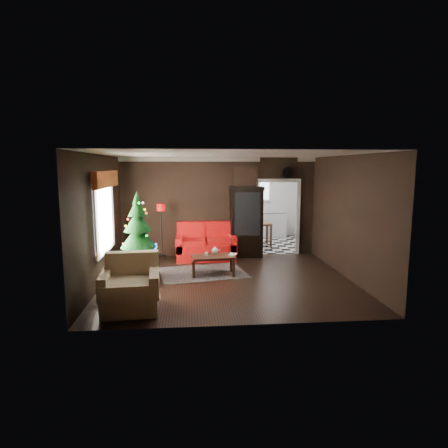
{
  "coord_description": "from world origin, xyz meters",
  "views": [
    {
      "loc": [
        -0.82,
        -8.34,
        2.53
      ],
      "look_at": [
        0.0,
        0.9,
        1.15
      ],
      "focal_mm": 30.77,
      "sensor_mm": 36.0,
      "label": 1
    }
  ],
  "objects": [
    {
      "name": "wall_back",
      "position": [
        0.0,
        2.5,
        1.4
      ],
      "size": [
        5.5,
        0.0,
        5.5
      ],
      "primitive_type": "plane",
      "rotation": [
        1.57,
        0.0,
        0.0
      ],
      "color": "black",
      "rests_on": "ground"
    },
    {
      "name": "painting",
      "position": [
        0.75,
        2.46,
        2.25
      ],
      "size": [
        0.62,
        0.05,
        0.52
      ],
      "primitive_type": "cube",
      "color": "tan",
      "rests_on": "wall_back"
    },
    {
      "name": "doorway",
      "position": [
        1.7,
        2.5,
        1.05
      ],
      "size": [
        1.1,
        0.1,
        2.1
      ],
      "primitive_type": null,
      "color": "silver",
      "rests_on": "ground"
    },
    {
      "name": "left_window",
      "position": [
        -2.71,
        0.2,
        1.45
      ],
      "size": [
        0.05,
        1.6,
        1.4
      ],
      "primitive_type": "cube",
      "color": "white",
      "rests_on": "wall_left"
    },
    {
      "name": "loveseat",
      "position": [
        -0.4,
        2.05,
        0.5
      ],
      "size": [
        1.7,
        0.9,
        1.0
      ],
      "primitive_type": null,
      "color": "maroon",
      "rests_on": "ground"
    },
    {
      "name": "kitchen_table",
      "position": [
        1.4,
        3.7,
        0.38
      ],
      "size": [
        0.7,
        0.7,
        0.75
      ],
      "primitive_type": null,
      "color": "brown",
      "rests_on": "ground"
    },
    {
      "name": "kitchen_floor",
      "position": [
        1.7,
        4.0,
        0.0
      ],
      "size": [
        3.0,
        3.0,
        0.0
      ],
      "primitive_type": "plane",
      "color": "white",
      "rests_on": "ground"
    },
    {
      "name": "curio_cabinet",
      "position": [
        0.75,
        2.27,
        0.95
      ],
      "size": [
        0.9,
        0.45,
        1.9
      ],
      "primitive_type": null,
      "color": "black",
      "rests_on": "ground"
    },
    {
      "name": "armchair",
      "position": [
        -1.9,
        -1.65,
        0.46
      ],
      "size": [
        1.09,
        1.09,
        1.04
      ],
      "primitive_type": null,
      "rotation": [
        0.0,
        0.0,
        0.07
      ],
      "color": "tan",
      "rests_on": "ground"
    },
    {
      "name": "cup_a",
      "position": [
        -0.44,
        0.62,
        0.49
      ],
      "size": [
        0.09,
        0.09,
        0.06
      ],
      "primitive_type": "cylinder",
      "rotation": [
        0.0,
        0.0,
        -0.27
      ],
      "color": "silver",
      "rests_on": "coffee_table"
    },
    {
      "name": "ceiling",
      "position": [
        0.0,
        0.0,
        2.8
      ],
      "size": [
        5.5,
        5.5,
        0.0
      ],
      "primitive_type": "plane",
      "rotation": [
        3.14,
        0.0,
        0.0
      ],
      "color": "white",
      "rests_on": "ground"
    },
    {
      "name": "wall_right",
      "position": [
        2.75,
        0.0,
        1.4
      ],
      "size": [
        0.0,
        5.5,
        5.5
      ],
      "primitive_type": "plane",
      "rotation": [
        1.57,
        0.0,
        -1.57
      ],
      "color": "black",
      "rests_on": "ground"
    },
    {
      "name": "floor",
      "position": [
        0.0,
        0.0,
        0.0
      ],
      "size": [
        5.5,
        5.5,
        0.0
      ],
      "primitive_type": "plane",
      "color": "black",
      "rests_on": "ground"
    },
    {
      "name": "valance",
      "position": [
        -2.63,
        0.2,
        2.27
      ],
      "size": [
        0.12,
        2.1,
        0.35
      ],
      "primitive_type": "cube",
      "color": "#97411D",
      "rests_on": "wall_left"
    },
    {
      "name": "rug",
      "position": [
        -0.54,
        0.65,
        0.01
      ],
      "size": [
        2.24,
        1.79,
        0.01
      ],
      "primitive_type": "cube",
      "rotation": [
        0.0,
        0.0,
        0.17
      ],
      "color": "#4F4048",
      "rests_on": "ground"
    },
    {
      "name": "book",
      "position": [
        0.1,
        0.57,
        0.58
      ],
      "size": [
        0.17,
        0.08,
        0.23
      ],
      "primitive_type": "imported",
      "rotation": [
        0.0,
        0.0,
        -0.35
      ],
      "color": "gray",
      "rests_on": "coffee_table"
    },
    {
      "name": "wall_front",
      "position": [
        0.0,
        -2.5,
        1.4
      ],
      "size": [
        5.5,
        0.0,
        5.5
      ],
      "primitive_type": "plane",
      "rotation": [
        -1.57,
        0.0,
        0.0
      ],
      "color": "black",
      "rests_on": "ground"
    },
    {
      "name": "cup_b",
      "position": [
        -0.46,
        0.53,
        0.49
      ],
      "size": [
        0.09,
        0.09,
        0.06
      ],
      "primitive_type": "cylinder",
      "rotation": [
        0.0,
        0.0,
        -0.42
      ],
      "color": "silver",
      "rests_on": "coffee_table"
    },
    {
      "name": "wall_clock",
      "position": [
        1.95,
        2.45,
        2.38
      ],
      "size": [
        0.32,
        0.32,
        0.06
      ],
      "primitive_type": "cylinder",
      "color": "silver",
      "rests_on": "wall_back"
    },
    {
      "name": "coffee_table",
      "position": [
        -0.3,
        0.46,
        0.24
      ],
      "size": [
        1.06,
        0.7,
        0.45
      ],
      "primitive_type": null,
      "rotation": [
        0.0,
        0.0,
        0.11
      ],
      "color": "black",
      "rests_on": "rug"
    },
    {
      "name": "floor_lamp",
      "position": [
        -1.61,
        2.02,
        0.83
      ],
      "size": [
        0.31,
        0.31,
        1.45
      ],
      "primitive_type": null,
      "rotation": [
        0.0,
        0.0,
        -0.34
      ],
      "color": "black",
      "rests_on": "ground"
    },
    {
      "name": "christmas_tree",
      "position": [
        -1.99,
        0.22,
        1.05
      ],
      "size": [
        1.22,
        1.22,
        1.8
      ],
      "primitive_type": null,
      "rotation": [
        0.0,
        0.0,
        0.36
      ],
      "color": "black",
      "rests_on": "ground"
    },
    {
      "name": "kitchen_counter",
      "position": [
        1.7,
        5.2,
        0.45
      ],
      "size": [
        1.8,
        0.6,
        0.9
      ],
      "primitive_type": "cube",
      "color": "white",
      "rests_on": "ground"
    },
    {
      "name": "kitchen_window",
      "position": [
        1.7,
        5.45,
        1.7
      ],
      "size": [
        0.7,
        0.06,
        0.7
      ],
      "primitive_type": "cube",
      "color": "white",
      "rests_on": "ground"
    },
    {
      "name": "wall_left",
      "position": [
        -2.75,
        0.0,
        1.4
      ],
      "size": [
        0.0,
        5.5,
        5.5
      ],
      "primitive_type": "plane",
      "rotation": [
        1.57,
        0.0,
        1.57
      ],
      "color": "black",
      "rests_on": "ground"
    },
    {
      "name": "teapot",
      "position": [
        -0.24,
        0.65,
        0.54
      ],
      "size": [
        0.2,
        0.2,
        0.17
      ],
      "primitive_type": null,
      "rotation": [
        0.0,
        0.0,
        0.12
      ],
      "color": "beige",
      "rests_on": "coffee_table"
    }
  ]
}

